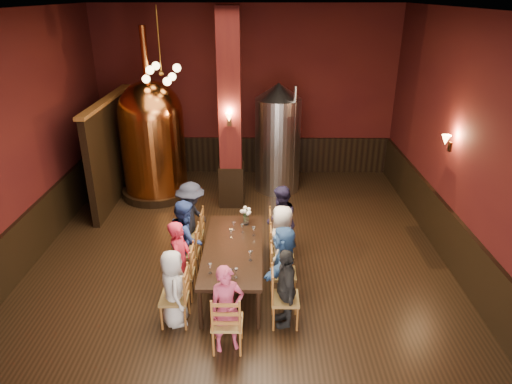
{
  "coord_description": "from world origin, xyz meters",
  "views": [
    {
      "loc": [
        0.38,
        -7.3,
        4.76
      ],
      "look_at": [
        0.31,
        0.2,
        1.45
      ],
      "focal_mm": 32.0,
      "sensor_mm": 36.0,
      "label": 1
    }
  ],
  "objects_px": {
    "copper_kettle": "(153,138)",
    "person_1": "(180,260)",
    "steel_vessel": "(278,138)",
    "person_0": "(174,288)",
    "dining_table": "(233,251)",
    "rose_vase": "(246,213)",
    "person_2": "(186,239)"
  },
  "relations": [
    {
      "from": "person_0",
      "to": "steel_vessel",
      "type": "relative_size",
      "value": 0.46
    },
    {
      "from": "person_1",
      "to": "dining_table",
      "type": "bearing_deg",
      "value": -61.3
    },
    {
      "from": "dining_table",
      "to": "rose_vase",
      "type": "bearing_deg",
      "value": 77.14
    },
    {
      "from": "person_2",
      "to": "rose_vase",
      "type": "distance_m",
      "value": 1.19
    },
    {
      "from": "person_2",
      "to": "copper_kettle",
      "type": "distance_m",
      "value": 3.86
    },
    {
      "from": "person_1",
      "to": "steel_vessel",
      "type": "height_order",
      "value": "steel_vessel"
    },
    {
      "from": "person_2",
      "to": "dining_table",
      "type": "bearing_deg",
      "value": -120.01
    },
    {
      "from": "dining_table",
      "to": "copper_kettle",
      "type": "height_order",
      "value": "copper_kettle"
    },
    {
      "from": "person_1",
      "to": "person_2",
      "type": "xyz_separation_m",
      "value": [
        0.0,
        0.66,
        0.03
      ]
    },
    {
      "from": "copper_kettle",
      "to": "rose_vase",
      "type": "height_order",
      "value": "copper_kettle"
    },
    {
      "from": "rose_vase",
      "to": "steel_vessel",
      "type": "bearing_deg",
      "value": 78.49
    },
    {
      "from": "copper_kettle",
      "to": "rose_vase",
      "type": "relative_size",
      "value": 11.37
    },
    {
      "from": "steel_vessel",
      "to": "person_0",
      "type": "bearing_deg",
      "value": -108.26
    },
    {
      "from": "dining_table",
      "to": "rose_vase",
      "type": "xyz_separation_m",
      "value": [
        0.2,
        0.85,
        0.3
      ]
    },
    {
      "from": "person_1",
      "to": "person_0",
      "type": "bearing_deg",
      "value": -172.52
    },
    {
      "from": "dining_table",
      "to": "steel_vessel",
      "type": "bearing_deg",
      "value": 78.29
    },
    {
      "from": "person_0",
      "to": "rose_vase",
      "type": "height_order",
      "value": "person_0"
    },
    {
      "from": "person_2",
      "to": "person_1",
      "type": "bearing_deg",
      "value": 171.21
    },
    {
      "from": "dining_table",
      "to": "copper_kettle",
      "type": "bearing_deg",
      "value": 119.09
    },
    {
      "from": "steel_vessel",
      "to": "rose_vase",
      "type": "height_order",
      "value": "steel_vessel"
    },
    {
      "from": "copper_kettle",
      "to": "person_1",
      "type": "bearing_deg",
      "value": -72.81
    },
    {
      "from": "dining_table",
      "to": "steel_vessel",
      "type": "xyz_separation_m",
      "value": [
        0.9,
        4.31,
        0.69
      ]
    },
    {
      "from": "person_1",
      "to": "steel_vessel",
      "type": "distance_m",
      "value": 5.0
    },
    {
      "from": "person_1",
      "to": "person_2",
      "type": "distance_m",
      "value": 0.66
    },
    {
      "from": "person_0",
      "to": "copper_kettle",
      "type": "height_order",
      "value": "copper_kettle"
    },
    {
      "from": "dining_table",
      "to": "person_0",
      "type": "height_order",
      "value": "person_0"
    },
    {
      "from": "person_2",
      "to": "steel_vessel",
      "type": "distance_m",
      "value": 4.39
    },
    {
      "from": "person_2",
      "to": "rose_vase",
      "type": "height_order",
      "value": "person_2"
    },
    {
      "from": "dining_table",
      "to": "person_2",
      "type": "bearing_deg",
      "value": 158.78
    },
    {
      "from": "copper_kettle",
      "to": "steel_vessel",
      "type": "relative_size",
      "value": 1.48
    },
    {
      "from": "person_1",
      "to": "rose_vase",
      "type": "xyz_separation_m",
      "value": [
        1.05,
        1.18,
        0.28
      ]
    },
    {
      "from": "person_1",
      "to": "copper_kettle",
      "type": "distance_m",
      "value": 4.48
    }
  ]
}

